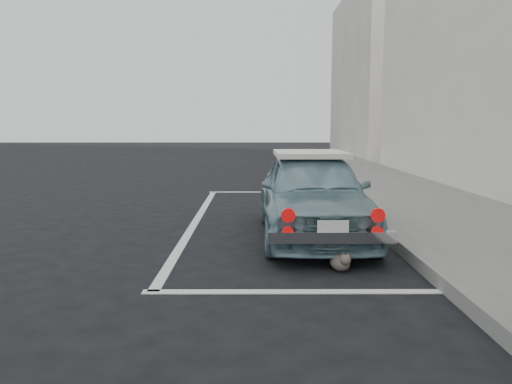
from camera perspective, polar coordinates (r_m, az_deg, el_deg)
ground at (r=5.24m, az=-0.75°, el=-9.60°), size 80.00×80.00×0.00m
sidewalk at (r=7.82m, az=23.61°, el=-3.89°), size 2.80×40.00×0.15m
building_far at (r=25.90m, az=14.25°, el=12.86°), size 3.50×10.00×8.00m
pline_rear at (r=4.78m, az=5.30°, el=-11.28°), size 3.00×0.12×0.01m
pline_front at (r=11.62m, az=2.02°, el=-0.01°), size 3.00×0.12×0.01m
pline_side at (r=8.21m, az=-6.86°, el=-3.28°), size 0.12×7.00×0.01m
retro_coupe at (r=6.99m, az=6.45°, el=-0.14°), size 1.46×3.57×1.21m
cat at (r=5.46m, az=9.64°, el=-7.81°), size 0.26×0.43×0.24m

